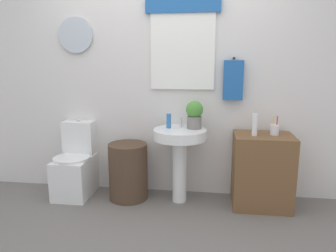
# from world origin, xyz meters

# --- Properties ---
(ground_plane) EXTENTS (8.00, 8.00, 0.00)m
(ground_plane) POSITION_xyz_m (0.00, 0.00, 0.00)
(ground_plane) COLOR slate
(back_wall) EXTENTS (4.40, 0.18, 2.60)m
(back_wall) POSITION_xyz_m (0.00, 1.15, 1.31)
(back_wall) COLOR silver
(back_wall) RESTS_ON ground_plane
(toilet) EXTENTS (0.38, 0.51, 0.81)m
(toilet) POSITION_xyz_m (-0.95, 0.89, 0.31)
(toilet) COLOR white
(toilet) RESTS_ON ground_plane
(laundry_hamper) EXTENTS (0.41, 0.41, 0.60)m
(laundry_hamper) POSITION_xyz_m (-0.35, 0.85, 0.30)
(laundry_hamper) COLOR #4C3828
(laundry_hamper) RESTS_ON ground_plane
(pedestal_sink) EXTENTS (0.54, 0.54, 0.77)m
(pedestal_sink) POSITION_xyz_m (0.19, 0.85, 0.59)
(pedestal_sink) COLOR white
(pedestal_sink) RESTS_ON ground_plane
(faucet) EXTENTS (0.03, 0.03, 0.10)m
(faucet) POSITION_xyz_m (0.19, 0.97, 0.82)
(faucet) COLOR silver
(faucet) RESTS_ON pedestal_sink
(wooden_cabinet) EXTENTS (0.57, 0.44, 0.74)m
(wooden_cabinet) POSITION_xyz_m (1.02, 0.85, 0.37)
(wooden_cabinet) COLOR brown
(wooden_cabinet) RESTS_ON ground_plane
(soap_bottle) EXTENTS (0.05, 0.05, 0.15)m
(soap_bottle) POSITION_xyz_m (0.07, 0.90, 0.84)
(soap_bottle) COLOR #2D6BB7
(soap_bottle) RESTS_ON pedestal_sink
(potted_plant) EXTENTS (0.17, 0.17, 0.28)m
(potted_plant) POSITION_xyz_m (0.33, 0.91, 0.92)
(potted_plant) COLOR slate
(potted_plant) RESTS_ON pedestal_sink
(lotion_bottle) EXTENTS (0.05, 0.05, 0.21)m
(lotion_bottle) POSITION_xyz_m (0.92, 0.81, 0.84)
(lotion_bottle) COLOR white
(lotion_bottle) RESTS_ON wooden_cabinet
(toothbrush_cup) EXTENTS (0.08, 0.08, 0.19)m
(toothbrush_cup) POSITION_xyz_m (1.12, 0.87, 0.79)
(toothbrush_cup) COLOR silver
(toothbrush_cup) RESTS_ON wooden_cabinet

